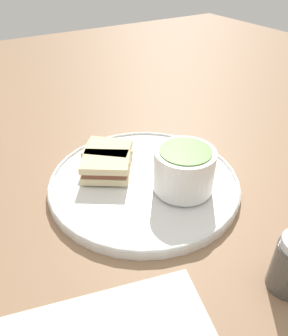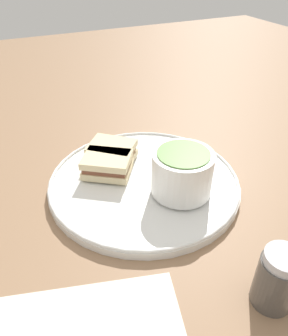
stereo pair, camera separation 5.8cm
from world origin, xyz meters
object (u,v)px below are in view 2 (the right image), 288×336
sandwich_half_far (107,164)px  salt_shaker (277,279)px  spoon (172,150)px  sandwich_half_near (112,152)px  soup_bowl (182,172)px

sandwich_half_far → salt_shaker: size_ratio=1.27×
spoon → sandwich_half_far: size_ratio=0.98×
spoon → sandwich_half_far: (0.01, -0.14, 0.01)m
sandwich_half_near → sandwich_half_far: bearing=-31.7°
sandwich_half_near → sandwich_half_far: same height
sandwich_half_near → soup_bowl: bearing=28.2°
salt_shaker → soup_bowl: bearing=-178.8°
sandwich_half_near → spoon: bearing=79.1°
sandwich_half_near → sandwich_half_far: 0.04m
sandwich_half_near → salt_shaker: bearing=12.4°
soup_bowl → sandwich_half_near: (-0.14, -0.07, -0.02)m
spoon → sandwich_half_near: (-0.02, -0.12, 0.01)m
soup_bowl → sandwich_half_far: bearing=-136.4°
sandwich_half_far → sandwich_half_near: bearing=148.3°
spoon → sandwich_half_far: sandwich_half_far is taller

